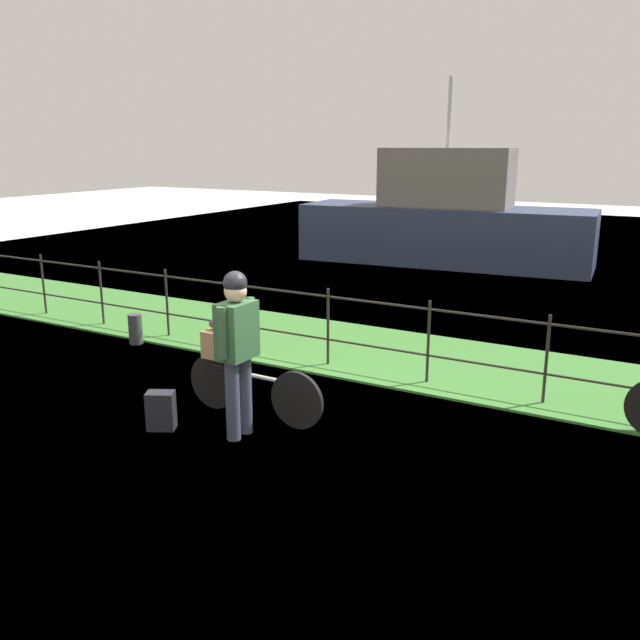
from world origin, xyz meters
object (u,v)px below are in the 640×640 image
object	(u,v)px
bicycle_main	(252,388)
wooden_crate	(221,344)
backpack_on_paving	(161,411)
cyclist_person	(237,340)
terrier_dog	(222,324)
moored_boat_near	(445,222)
mooring_bollard	(135,329)

from	to	relation	value
bicycle_main	wooden_crate	size ratio (longest dim) A/B	5.27
backpack_on_paving	cyclist_person	bearing A→B (deg)	170.41
wooden_crate	terrier_dog	xyz separation A→B (m)	(0.02, -0.00, 0.23)
moored_boat_near	terrier_dog	bearing A→B (deg)	-83.46
bicycle_main	cyclist_person	xyz separation A→B (m)	(0.17, -0.45, 0.68)
wooden_crate	backpack_on_paving	xyz separation A→B (m)	(-0.23, -0.73, -0.56)
backpack_on_paving	mooring_bollard	size ratio (longest dim) A/B	0.90
cyclist_person	moored_boat_near	world-z (taller)	moored_boat_near
wooden_crate	moored_boat_near	bearing A→B (deg)	96.40
mooring_bollard	moored_boat_near	distance (m)	9.01
bicycle_main	backpack_on_paving	xyz separation A→B (m)	(-0.63, -0.72, -0.13)
terrier_dog	mooring_bollard	bearing A→B (deg)	152.58
cyclist_person	mooring_bollard	bearing A→B (deg)	150.19
terrier_dog	cyclist_person	world-z (taller)	cyclist_person
terrier_dog	bicycle_main	bearing A→B (deg)	-0.85
terrier_dog	backpack_on_paving	distance (m)	1.10
mooring_bollard	terrier_dog	bearing A→B (deg)	-27.42
bicycle_main	wooden_crate	world-z (taller)	wooden_crate
cyclist_person	moored_boat_near	size ratio (longest dim) A/B	0.24
backpack_on_paving	moored_boat_near	size ratio (longest dim) A/B	0.06
cyclist_person	backpack_on_paving	size ratio (longest dim) A/B	4.21
wooden_crate	moored_boat_near	xyz separation A→B (m)	(-1.15, 10.24, 0.26)
cyclist_person	wooden_crate	bearing A→B (deg)	141.14
bicycle_main	wooden_crate	distance (m)	0.59
bicycle_main	backpack_on_paving	world-z (taller)	bicycle_main
backpack_on_paving	moored_boat_near	xyz separation A→B (m)	(-0.92, 10.97, 0.82)
terrier_dog	moored_boat_near	world-z (taller)	moored_boat_near
cyclist_person	backpack_on_paving	world-z (taller)	cyclist_person
wooden_crate	backpack_on_paving	world-z (taller)	wooden_crate
moored_boat_near	bicycle_main	bearing A→B (deg)	-81.39
terrier_dog	cyclist_person	xyz separation A→B (m)	(0.54, -0.46, 0.02)
wooden_crate	backpack_on_paving	size ratio (longest dim) A/B	0.81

